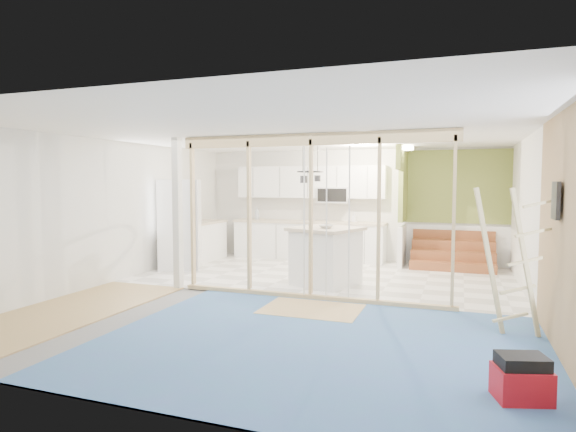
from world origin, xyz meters
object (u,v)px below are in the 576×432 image
(fridge, at_px, (180,225))
(island, at_px, (326,257))
(ladder, at_px, (512,262))
(toolbox, at_px, (522,380))

(fridge, relative_size, island, 1.40)
(island, height_order, ladder, ladder)
(fridge, xyz_separation_m, toolbox, (6.09, -4.43, -0.76))
(island, relative_size, toolbox, 2.72)
(fridge, bearing_deg, toolbox, -60.82)
(fridge, bearing_deg, island, -34.09)
(fridge, height_order, island, fridge)
(toolbox, distance_m, ladder, 1.96)
(toolbox, bearing_deg, ladder, 70.94)
(toolbox, relative_size, ladder, 0.28)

